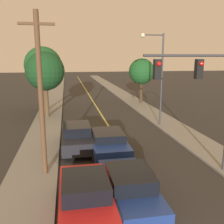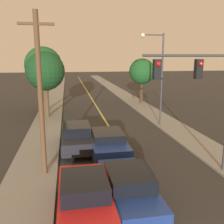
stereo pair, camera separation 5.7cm
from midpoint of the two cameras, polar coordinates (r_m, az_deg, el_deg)
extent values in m
cube|color=#2D2B28|center=(41.34, -5.38, 4.27)|extent=(8.03, 80.00, 0.01)
cube|color=#D1C14C|center=(41.34, -5.38, 4.28)|extent=(0.16, 76.00, 0.00)
cube|color=gray|center=(41.24, -12.71, 4.08)|extent=(2.50, 80.00, 0.12)
cube|color=gray|center=(42.09, 1.80, 4.54)|extent=(2.50, 80.00, 0.12)
cube|color=navy|center=(10.47, 3.78, -17.06)|extent=(1.85, 4.67, 0.62)
cube|color=black|center=(10.04, 4.10, -14.67)|extent=(1.63, 2.10, 0.55)
cylinder|color=black|center=(11.72, -2.34, -15.35)|extent=(0.22, 0.62, 0.62)
cylinder|color=black|center=(12.06, 6.25, -14.59)|extent=(0.22, 0.62, 0.62)
cylinder|color=black|center=(9.28, 0.33, -23.56)|extent=(0.22, 0.62, 0.62)
cylinder|color=black|center=(9.70, 11.43, -22.07)|extent=(0.22, 0.62, 0.62)
cube|color=navy|center=(15.12, -1.00, -7.21)|extent=(1.98, 4.87, 0.76)
cube|color=black|center=(14.75, -0.89, -5.24)|extent=(1.74, 2.19, 0.45)
cylinder|color=black|center=(16.56, -5.07, -6.91)|extent=(0.22, 0.63, 0.63)
cylinder|color=black|center=(16.81, 1.37, -6.56)|extent=(0.22, 0.63, 0.63)
cylinder|color=black|center=(13.75, -3.92, -11.00)|extent=(0.22, 0.63, 0.63)
cylinder|color=black|center=(14.06, 3.86, -10.46)|extent=(0.22, 0.63, 0.63)
cube|color=red|center=(9.76, -6.15, -18.91)|extent=(1.87, 4.43, 0.65)
cube|color=black|center=(9.31, -6.16, -16.28)|extent=(1.64, 2.00, 0.56)
cylinder|color=black|center=(11.11, -11.42, -16.89)|extent=(0.22, 0.74, 0.74)
cylinder|color=black|center=(11.19, -1.92, -16.41)|extent=(0.22, 0.74, 0.74)
cube|color=black|center=(16.20, -7.97, -5.86)|extent=(1.85, 4.80, 0.74)
cube|color=black|center=(15.83, -8.01, -3.82)|extent=(1.63, 2.16, 0.57)
cylinder|color=black|center=(17.73, -10.99, -5.62)|extent=(0.22, 0.72, 0.72)
cylinder|color=black|center=(17.78, -5.28, -5.39)|extent=(0.22, 0.72, 0.72)
cylinder|color=black|center=(14.92, -11.11, -9.10)|extent=(0.22, 0.72, 0.72)
cylinder|color=black|center=(14.98, -4.28, -8.81)|extent=(0.22, 0.72, 0.72)
cylinder|color=#333338|center=(12.10, 17.60, 12.21)|extent=(4.47, 0.12, 0.12)
cube|color=black|center=(12.32, 19.28, 9.25)|extent=(0.32, 0.28, 0.90)
sphere|color=red|center=(12.16, 19.78, 10.35)|extent=(0.20, 0.20, 0.20)
cube|color=black|center=(11.48, 10.36, 9.56)|extent=(0.32, 0.28, 0.90)
sphere|color=red|center=(11.30, 10.73, 10.76)|extent=(0.20, 0.20, 0.20)
cylinder|color=#333338|center=(21.23, 11.37, 7.06)|extent=(0.14, 0.14, 7.54)
cylinder|color=#333338|center=(20.92, 9.51, 16.99)|extent=(1.72, 0.09, 0.09)
sphere|color=beige|center=(20.65, 7.16, 16.99)|extent=(0.36, 0.36, 0.36)
cylinder|color=#513823|center=(12.15, -15.91, 3.40)|extent=(0.24, 0.24, 7.69)
cube|color=#513823|center=(12.10, -16.86, 18.76)|extent=(1.60, 0.12, 0.12)
cylinder|color=#4C3823|center=(24.94, -14.61, 2.52)|extent=(0.38, 0.38, 3.12)
sphere|color=#143819|center=(24.64, -14.97, 9.04)|extent=(3.67, 3.67, 3.67)
cylinder|color=#4C3823|center=(27.82, -15.01, 3.87)|extent=(0.36, 0.36, 3.49)
sphere|color=#19471E|center=(27.56, -15.37, 10.26)|extent=(3.88, 3.88, 3.88)
cylinder|color=#3D2B1C|center=(31.71, 6.79, 4.62)|extent=(0.33, 0.33, 2.86)
sphere|color=#19471E|center=(31.47, 6.90, 9.20)|extent=(3.17, 3.17, 3.17)
camera|label=1|loc=(0.03, -89.92, 0.02)|focal=40.00mm
camera|label=2|loc=(0.03, 90.08, -0.02)|focal=40.00mm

